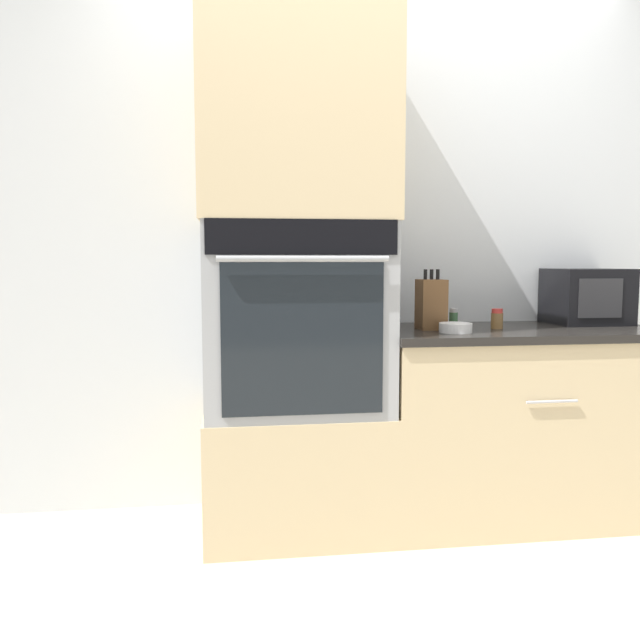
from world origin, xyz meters
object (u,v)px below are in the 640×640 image
(microwave, at_px, (586,296))
(condiment_jar_near, at_px, (453,318))
(bowl, at_px, (455,328))
(knife_block, at_px, (431,304))
(condiment_jar_mid, at_px, (497,319))
(wall_oven, at_px, (296,316))

(microwave, relative_size, condiment_jar_near, 4.04)
(microwave, distance_m, condiment_jar_near, 0.69)
(bowl, bearing_deg, knife_block, 113.16)
(knife_block, xyz_separation_m, condiment_jar_mid, (0.30, -0.03, -0.07))
(bowl, height_order, condiment_jar_mid, condiment_jar_mid)
(bowl, bearing_deg, condiment_jar_mid, 25.98)
(wall_oven, height_order, condiment_jar_mid, wall_oven)
(condiment_jar_near, bearing_deg, condiment_jar_mid, -33.72)
(bowl, bearing_deg, wall_oven, 169.24)
(knife_block, xyz_separation_m, bowl, (0.06, -0.14, -0.09))
(wall_oven, xyz_separation_m, condiment_jar_near, (0.74, 0.10, -0.02))
(microwave, height_order, condiment_jar_near, microwave)
(condiment_jar_near, bearing_deg, wall_oven, -172.63)
(wall_oven, bearing_deg, condiment_jar_near, 7.37)
(microwave, xyz_separation_m, knife_block, (-0.81, -0.12, -0.02))
(condiment_jar_mid, bearing_deg, microwave, 16.36)
(bowl, relative_size, condiment_jar_near, 1.63)
(wall_oven, distance_m, knife_block, 0.61)
(knife_block, height_order, condiment_jar_near, knife_block)
(knife_block, distance_m, condiment_jar_near, 0.17)
(wall_oven, height_order, knife_block, wall_oven)
(wall_oven, relative_size, condiment_jar_mid, 8.79)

